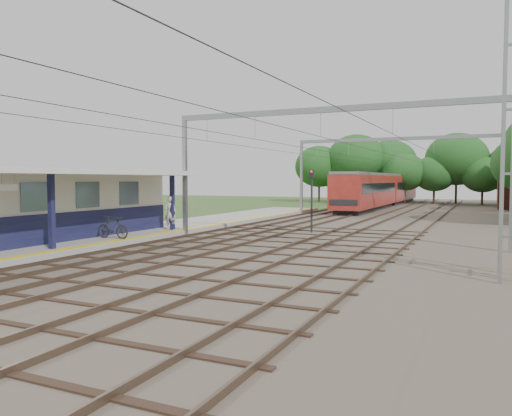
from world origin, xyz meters
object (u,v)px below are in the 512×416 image
Objects in this scene: signal_post at (312,195)px; bicycle at (113,227)px; train at (384,189)px; person at (170,213)px.

bicycle is at bearing -116.81° from signal_post.
bicycle is 42.47m from train.
train is (5.54, 37.05, 0.84)m from person.
bicycle is at bearing -97.48° from train.
train reaches higher than signal_post.
train is 9.59× the size of signal_post.
bicycle is (0.01, -5.03, -0.43)m from person.
signal_post is at bearing -39.39° from bicycle.
signal_post is (7.39, 4.16, 1.01)m from person.
signal_post is (1.85, -32.90, 0.16)m from train.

